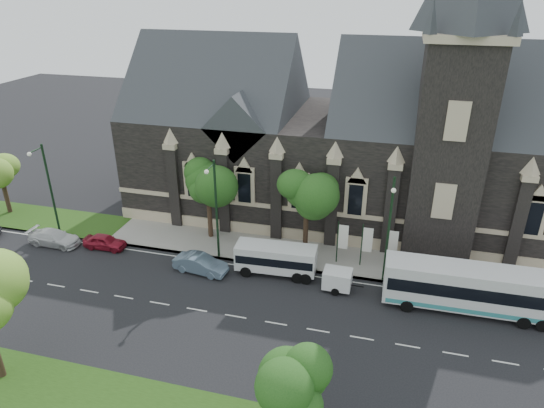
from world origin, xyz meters
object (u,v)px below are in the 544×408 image
(street_lamp_near, at_px, (389,226))
(tour_coach, at_px, (470,288))
(tree_walk_left, at_px, (211,180))
(car_far_white, at_px, (54,238))
(street_lamp_far, at_px, (48,186))
(street_lamp_mid, at_px, (215,205))
(box_trailer, at_px, (337,279))
(tree_walk_far, at_px, (3,171))
(banner_flag_right, at_px, (390,245))
(shuttle_bus, at_px, (276,258))
(sedan, at_px, (201,264))
(banner_flag_left, at_px, (341,239))
(tree_park_east, at_px, (292,380))
(car_far_red, at_px, (105,242))
(banner_flag_center, at_px, (365,242))
(tree_walk_right, at_px, (310,190))

(street_lamp_near, xyz_separation_m, tour_coach, (6.08, -2.02, -3.20))
(tree_walk_left, relative_size, car_far_white, 1.60)
(street_lamp_far, relative_size, tour_coach, 0.74)
(tour_coach, bearing_deg, street_lamp_near, 160.64)
(street_lamp_mid, distance_m, box_trailer, 11.52)
(tree_walk_far, xyz_separation_m, banner_flag_right, (38.11, -1.18, -2.24))
(shuttle_bus, relative_size, sedan, 1.46)
(street_lamp_near, bearing_deg, sedan, -171.09)
(banner_flag_left, bearing_deg, car_far_white, -172.43)
(tree_park_east, distance_m, box_trailer, 14.99)
(street_lamp_far, distance_m, banner_flag_left, 26.50)
(tree_park_east, xyz_separation_m, car_far_white, (-25.43, 14.93, -3.93))
(banner_flag_left, relative_size, banner_flag_right, 1.00)
(street_lamp_far, bearing_deg, box_trailer, -4.07)
(tree_walk_left, bearing_deg, car_far_red, -152.50)
(tree_walk_far, bearing_deg, banner_flag_left, -1.97)
(sedan, bearing_deg, banner_flag_center, -65.23)
(tree_walk_left, relative_size, shuttle_bus, 1.15)
(street_lamp_far, bearing_deg, banner_flag_right, 3.60)
(tree_walk_right, xyz_separation_m, street_lamp_far, (-23.21, -3.62, -0.71))
(box_trailer, xyz_separation_m, car_far_red, (-21.02, 1.00, -0.30))
(box_trailer, height_order, sedan, box_trailer)
(box_trailer, bearing_deg, car_far_white, -179.57)
(street_lamp_far, bearing_deg, car_far_red, -9.14)
(tree_walk_right, xyz_separation_m, tree_walk_left, (-9.01, -0.01, -0.08))
(tree_walk_far, distance_m, banner_flag_left, 34.20)
(banner_flag_center, bearing_deg, banner_flag_right, 0.00)
(street_lamp_near, distance_m, shuttle_bus, 9.36)
(banner_flag_center, distance_m, sedan, 13.69)
(street_lamp_mid, height_order, car_far_white, street_lamp_mid)
(street_lamp_mid, bearing_deg, box_trailer, -10.15)
(street_lamp_far, bearing_deg, tree_walk_right, 8.86)
(banner_flag_right, bearing_deg, street_lamp_far, -176.40)
(tree_walk_far, distance_m, shuttle_bus, 29.68)
(street_lamp_mid, height_order, shuttle_bus, street_lamp_mid)
(tree_walk_right, distance_m, banner_flag_left, 4.92)
(tree_walk_left, relative_size, banner_flag_left, 1.91)
(tree_park_east, height_order, box_trailer, tree_park_east)
(tree_walk_left, bearing_deg, tree_walk_right, 0.06)
(tour_coach, distance_m, sedan, 20.76)
(banner_flag_center, relative_size, tour_coach, 0.33)
(street_lamp_near, bearing_deg, street_lamp_mid, 180.00)
(street_lamp_near, xyz_separation_m, banner_flag_left, (-3.71, 1.91, -2.73))
(street_lamp_near, relative_size, box_trailer, 2.85)
(banner_flag_center, bearing_deg, street_lamp_mid, -171.18)
(banner_flag_left, relative_size, car_far_white, 0.84)
(box_trailer, bearing_deg, tree_walk_right, 122.74)
(banner_flag_right, distance_m, car_far_white, 29.78)
(street_lamp_far, distance_m, car_far_red, 7.18)
(shuttle_bus, bearing_deg, tree_park_east, -76.07)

